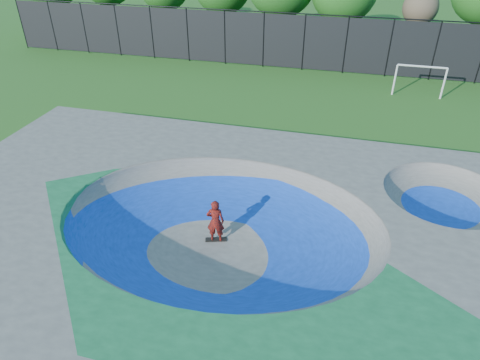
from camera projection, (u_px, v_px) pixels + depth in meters
The scene contains 6 objects.
ground at pixel (221, 251), 15.03m from camera, with size 120.00×120.00×0.00m, color #235417.
skate_deck at pixel (221, 234), 14.63m from camera, with size 22.00×14.00×1.50m, color gray.
skater at pixel (215, 221), 15.06m from camera, with size 0.63×0.41×1.73m, color #B01A0E.
skateboard at pixel (216, 240), 15.50m from camera, with size 0.78×0.22×0.05m, color black.
soccer_goal at pixel (420, 75), 26.82m from camera, with size 3.06×0.12×2.02m.
fence at pixel (304, 41), 31.11m from camera, with size 48.09×0.09×4.04m.
Camera 1 is at (3.52, -10.86, 10.12)m, focal length 32.00 mm.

